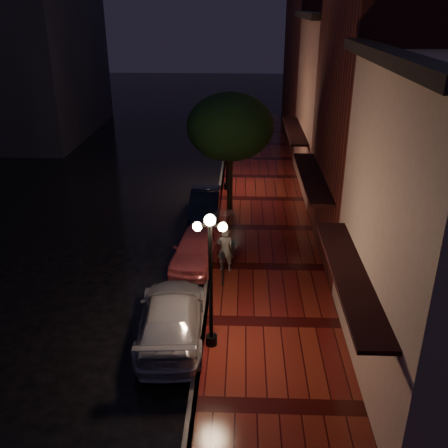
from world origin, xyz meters
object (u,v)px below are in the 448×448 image
(streetlamp_near, at_px, (211,274))
(parking_meter, at_px, (223,266))
(pink_car, at_px, (196,248))
(street_tree, at_px, (230,129))
(streetlamp_far, at_px, (227,146))
(navy_car, at_px, (205,204))
(woman_with_umbrella, at_px, (225,231))
(silver_car, at_px, (171,317))

(streetlamp_near, xyz_separation_m, parking_meter, (0.20, 3.48, -1.62))
(pink_car, bearing_deg, street_tree, 84.78)
(streetlamp_far, bearing_deg, pink_car, -96.35)
(streetlamp_far, xyz_separation_m, navy_car, (-0.95, -3.71, -1.93))
(woman_with_umbrella, bearing_deg, parking_meter, 92.05)
(pink_car, height_order, navy_car, pink_car)
(streetlamp_near, xyz_separation_m, woman_with_umbrella, (0.25, 4.64, -0.78))
(streetlamp_far, bearing_deg, woman_with_umbrella, -88.45)
(silver_car, height_order, parking_meter, parking_meter)
(navy_car, relative_size, silver_car, 0.81)
(streetlamp_near, distance_m, silver_car, 2.34)
(parking_meter, bearing_deg, pink_car, 139.47)
(pink_car, bearing_deg, streetlamp_far, 90.77)
(street_tree, bearing_deg, woman_with_umbrella, -90.05)
(navy_car, distance_m, parking_meter, 6.91)
(silver_car, bearing_deg, streetlamp_near, 153.73)
(pink_car, relative_size, parking_meter, 2.96)
(pink_car, bearing_deg, parking_meter, -52.87)
(streetlamp_near, height_order, parking_meter, streetlamp_near)
(pink_car, bearing_deg, woman_with_umbrella, -27.47)
(street_tree, xyz_separation_m, pink_car, (-1.21, -5.53, -3.56))
(woman_with_umbrella, bearing_deg, pink_car, -29.72)
(streetlamp_near, distance_m, parking_meter, 3.85)
(streetlamp_far, xyz_separation_m, pink_car, (-0.95, -8.53, -1.91))
(streetlamp_near, xyz_separation_m, street_tree, (0.26, 10.99, 1.64))
(streetlamp_near, relative_size, navy_car, 1.07)
(silver_car, bearing_deg, parking_meter, -120.67)
(navy_car, height_order, silver_car, silver_car)
(streetlamp_far, distance_m, navy_car, 4.29)
(streetlamp_near, xyz_separation_m, streetlamp_far, (0.00, 14.00, 0.00))
(streetlamp_near, distance_m, streetlamp_far, 14.00)
(streetlamp_far, height_order, navy_car, streetlamp_far)
(woman_with_umbrella, height_order, parking_meter, woman_with_umbrella)
(streetlamp_far, height_order, silver_car, streetlamp_far)
(streetlamp_far, distance_m, woman_with_umbrella, 9.40)
(street_tree, xyz_separation_m, parking_meter, (-0.06, -7.51, -3.27))
(parking_meter, bearing_deg, silver_car, -97.35)
(streetlamp_near, height_order, street_tree, street_tree)
(silver_car, relative_size, woman_with_umbrella, 1.96)
(street_tree, relative_size, parking_meter, 4.25)
(navy_car, height_order, parking_meter, parking_meter)
(street_tree, relative_size, silver_car, 1.17)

